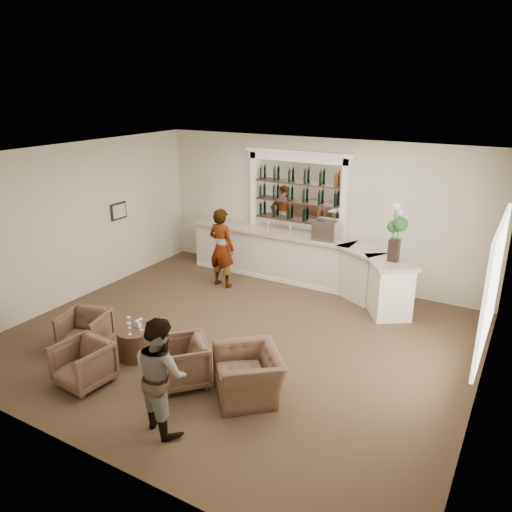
% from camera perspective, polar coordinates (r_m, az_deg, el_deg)
% --- Properties ---
extents(ground, '(8.00, 8.00, 0.00)m').
position_cam_1_polar(ground, '(9.25, -1.98, -9.42)').
color(ground, brown).
rests_on(ground, ground).
extents(room_shell, '(8.04, 7.02, 3.32)m').
position_cam_1_polar(room_shell, '(8.90, 1.16, 5.61)').
color(room_shell, beige).
rests_on(room_shell, ground).
extents(bar_counter, '(5.72, 1.80, 1.14)m').
position_cam_1_polar(bar_counter, '(11.51, 5.17, -0.47)').
color(bar_counter, white).
rests_on(bar_counter, ground).
extents(back_bar_alcove, '(2.64, 0.25, 3.00)m').
position_cam_1_polar(back_bar_alcove, '(11.61, 4.74, 7.20)').
color(back_bar_alcove, white).
rests_on(back_bar_alcove, ground).
extents(cocktail_table, '(0.57, 0.57, 0.50)m').
position_cam_1_polar(cocktail_table, '(8.81, -13.68, -9.73)').
color(cocktail_table, '#543524').
rests_on(cocktail_table, ground).
extents(sommelier, '(0.70, 0.49, 1.82)m').
position_cam_1_polar(sommelier, '(11.27, -3.95, 0.93)').
color(sommelier, gray).
rests_on(sommelier, ground).
extents(guest, '(0.95, 0.85, 1.62)m').
position_cam_1_polar(guest, '(6.84, -10.83, -13.14)').
color(guest, gray).
rests_on(guest, ground).
extents(armchair_left, '(0.91, 0.92, 0.69)m').
position_cam_1_polar(armchair_left, '(9.28, -18.97, -8.05)').
color(armchair_left, brown).
rests_on(armchair_left, ground).
extents(armchair_center, '(0.81, 0.83, 0.69)m').
position_cam_1_polar(armchair_center, '(8.26, -19.13, -11.58)').
color(armchair_center, brown).
rests_on(armchair_center, ground).
extents(armchair_right, '(1.11, 1.11, 0.72)m').
position_cam_1_polar(armchair_right, '(7.92, -8.46, -11.93)').
color(armchair_right, brown).
rests_on(armchair_right, ground).
extents(armchair_far, '(1.40, 1.41, 0.69)m').
position_cam_1_polar(armchair_far, '(7.59, -0.88, -13.35)').
color(armchair_far, brown).
rests_on(armchair_far, ground).
extents(espresso_machine, '(0.54, 0.46, 0.46)m').
position_cam_1_polar(espresso_machine, '(11.07, 8.02, 2.94)').
color(espresso_machine, '#BBBBC0').
rests_on(espresso_machine, bar_counter).
extents(flower_vase, '(0.30, 0.30, 1.15)m').
position_cam_1_polar(flower_vase, '(9.92, 15.69, 3.01)').
color(flower_vase, black).
rests_on(flower_vase, bar_counter).
extents(wine_glass_bar_left, '(0.07, 0.07, 0.21)m').
position_cam_1_polar(wine_glass_bar_left, '(11.74, 1.42, 3.43)').
color(wine_glass_bar_left, white).
rests_on(wine_glass_bar_left, bar_counter).
extents(wine_glass_bar_right, '(0.07, 0.07, 0.21)m').
position_cam_1_polar(wine_glass_bar_right, '(11.45, 3.95, 2.99)').
color(wine_glass_bar_right, white).
rests_on(wine_glass_bar_right, bar_counter).
extents(wine_glass_tbl_a, '(0.07, 0.07, 0.21)m').
position_cam_1_polar(wine_glass_tbl_a, '(8.74, -14.31, -7.40)').
color(wine_glass_tbl_a, white).
rests_on(wine_glass_tbl_a, cocktail_table).
extents(wine_glass_tbl_b, '(0.07, 0.07, 0.21)m').
position_cam_1_polar(wine_glass_tbl_b, '(8.63, -13.01, -7.64)').
color(wine_glass_tbl_b, white).
rests_on(wine_glass_tbl_b, cocktail_table).
extents(wine_glass_tbl_c, '(0.07, 0.07, 0.21)m').
position_cam_1_polar(wine_glass_tbl_c, '(8.54, -14.27, -8.06)').
color(wine_glass_tbl_c, white).
rests_on(wine_glass_tbl_c, cocktail_table).
extents(napkin_holder, '(0.08, 0.08, 0.12)m').
position_cam_1_polar(napkin_holder, '(8.76, -13.31, -7.56)').
color(napkin_holder, white).
rests_on(napkin_holder, cocktail_table).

